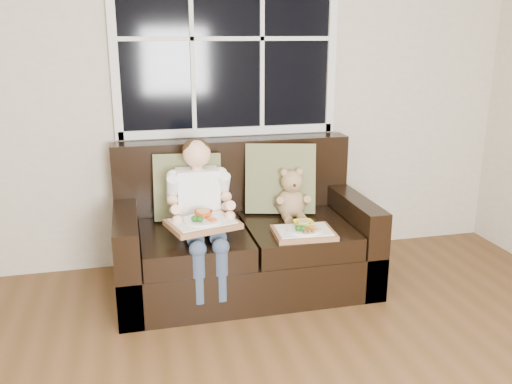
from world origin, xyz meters
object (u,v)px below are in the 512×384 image
object	(u,v)px
tray_right	(304,231)
child	(200,201)
teddy_bear	(292,197)
loveseat	(242,241)
tray_left	(203,222)

from	to	relation	value
tray_right	child	bearing A→B (deg)	163.38
teddy_bear	loveseat	bearing A→B (deg)	-173.22
loveseat	child	size ratio (longest dim) A/B	1.89
tray_left	child	bearing A→B (deg)	71.20
loveseat	tray_right	bearing A→B (deg)	-47.16
tray_left	loveseat	bearing A→B (deg)	28.85
child	tray_right	distance (m)	0.69
child	tray_right	xyz separation A→B (m)	(0.63, -0.23, -0.17)
tray_right	loveseat	bearing A→B (deg)	136.32
child	teddy_bear	bearing A→B (deg)	11.56
child	tray_left	bearing A→B (deg)	-93.57
tray_left	tray_right	xyz separation A→B (m)	(0.64, -0.05, -0.10)
child	teddy_bear	size ratio (longest dim) A/B	2.48
child	tray_left	size ratio (longest dim) A/B	1.89
teddy_bear	child	bearing A→B (deg)	-163.73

